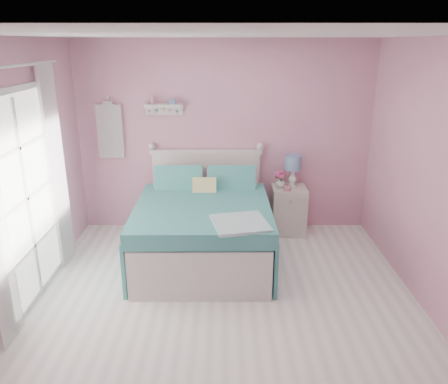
{
  "coord_description": "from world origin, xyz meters",
  "views": [
    {
      "loc": [
        -0.01,
        -3.65,
        2.55
      ],
      "look_at": [
        -0.01,
        1.2,
        0.88
      ],
      "focal_mm": 35.0,
      "sensor_mm": 36.0,
      "label": 1
    }
  ],
  "objects_px": {
    "nightstand": "(288,210)",
    "teacup": "(287,188)",
    "bed": "(204,227)",
    "table_lamp": "(293,165)",
    "vase": "(280,183)"
  },
  "relations": [
    {
      "from": "nightstand",
      "to": "teacup",
      "type": "height_order",
      "value": "teacup"
    },
    {
      "from": "teacup",
      "to": "bed",
      "type": "bearing_deg",
      "value": -150.99
    },
    {
      "from": "table_lamp",
      "to": "vase",
      "type": "bearing_deg",
      "value": -163.01
    },
    {
      "from": "table_lamp",
      "to": "vase",
      "type": "height_order",
      "value": "table_lamp"
    },
    {
      "from": "bed",
      "to": "teacup",
      "type": "xyz_separation_m",
      "value": [
        1.09,
        0.61,
        0.31
      ]
    },
    {
      "from": "bed",
      "to": "vase",
      "type": "bearing_deg",
      "value": 35.85
    },
    {
      "from": "vase",
      "to": "teacup",
      "type": "xyz_separation_m",
      "value": [
        0.08,
        -0.14,
        -0.03
      ]
    },
    {
      "from": "nightstand",
      "to": "teacup",
      "type": "distance_m",
      "value": 0.4
    },
    {
      "from": "nightstand",
      "to": "teacup",
      "type": "relative_size",
      "value": 6.62
    },
    {
      "from": "vase",
      "to": "nightstand",
      "type": "bearing_deg",
      "value": 0.52
    },
    {
      "from": "nightstand",
      "to": "teacup",
      "type": "bearing_deg",
      "value": -108.64
    },
    {
      "from": "bed",
      "to": "teacup",
      "type": "relative_size",
      "value": 19.77
    },
    {
      "from": "bed",
      "to": "nightstand",
      "type": "bearing_deg",
      "value": 32.78
    },
    {
      "from": "nightstand",
      "to": "table_lamp",
      "type": "distance_m",
      "value": 0.64
    },
    {
      "from": "teacup",
      "to": "table_lamp",
      "type": "bearing_deg",
      "value": 64.74
    }
  ]
}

